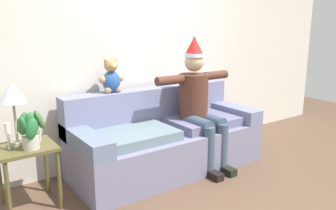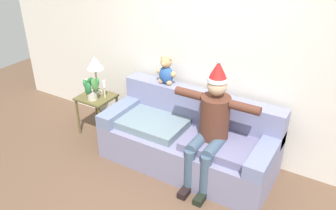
% 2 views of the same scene
% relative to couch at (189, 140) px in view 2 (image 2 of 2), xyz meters
% --- Properties ---
extents(ground_plane, '(10.00, 10.00, 0.00)m').
position_rel_couch_xyz_m(ground_plane, '(0.00, -1.02, -0.35)').
color(ground_plane, brown).
extents(back_wall, '(7.00, 0.10, 2.70)m').
position_rel_couch_xyz_m(back_wall, '(0.00, 0.53, 1.00)').
color(back_wall, silver).
rests_on(back_wall, ground_plane).
extents(couch, '(2.18, 0.91, 0.91)m').
position_rel_couch_xyz_m(couch, '(0.00, 0.00, 0.00)').
color(couch, slate).
rests_on(couch, ground_plane).
extents(person_seated, '(1.02, 0.77, 1.54)m').
position_rel_couch_xyz_m(person_seated, '(0.36, -0.17, 0.43)').
color(person_seated, '#502B1F').
rests_on(person_seated, ground_plane).
extents(teddy_bear, '(0.29, 0.17, 0.38)m').
position_rel_couch_xyz_m(teddy_bear, '(-0.51, 0.28, 0.73)').
color(teddy_bear, '#285093').
rests_on(teddy_bear, couch).
extents(side_table, '(0.48, 0.46, 0.59)m').
position_rel_couch_xyz_m(side_table, '(-1.51, -0.02, 0.13)').
color(side_table, brown).
rests_on(side_table, ground_plane).
extents(table_lamp, '(0.24, 0.24, 0.56)m').
position_rel_couch_xyz_m(table_lamp, '(-1.56, 0.07, 0.68)').
color(table_lamp, '#C0BA9B').
rests_on(table_lamp, side_table).
extents(potted_plant, '(0.28, 0.25, 0.35)m').
position_rel_couch_xyz_m(potted_plant, '(-1.49, -0.12, 0.41)').
color(potted_plant, '#BDB9A5').
rests_on(potted_plant, side_table).
extents(candle_tall, '(0.04, 0.04, 0.24)m').
position_rel_couch_xyz_m(candle_tall, '(-1.65, -0.04, 0.39)').
color(candle_tall, beige).
rests_on(candle_tall, side_table).
extents(candle_short, '(0.04, 0.04, 0.26)m').
position_rel_couch_xyz_m(candle_short, '(-1.38, 0.02, 0.40)').
color(candle_short, beige).
rests_on(candle_short, side_table).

